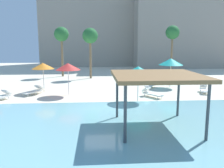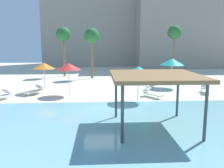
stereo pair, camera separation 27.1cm
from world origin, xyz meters
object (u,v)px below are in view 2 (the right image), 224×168
palm_tree_0 (63,35)px  lounge_chair_1 (152,84)px  beach_umbrella_teal_4 (138,71)px  shade_pavilion (155,77)px  beach_umbrella_orange_7 (44,66)px  palm_tree_1 (92,37)px  lounge_chair_4 (35,90)px  lounge_chair_3 (152,93)px  beach_umbrella_red_1 (69,67)px  lounge_chair_2 (1,96)px  palm_tree_2 (174,34)px  beach_umbrella_teal_0 (172,62)px  lounge_chair_5 (205,89)px

palm_tree_0 → lounge_chair_1: bearing=-42.6°
beach_umbrella_teal_4 → palm_tree_0: (-7.54, 14.48, 3.07)m
shade_pavilion → beach_umbrella_orange_7: bearing=128.3°
lounge_chair_1 → palm_tree_1: bearing=-105.5°
beach_umbrella_teal_4 → lounge_chair_4: (-8.44, 2.98, -2.00)m
lounge_chair_3 → beach_umbrella_red_1: bearing=-133.5°
lounge_chair_2 → lounge_chair_4: bearing=164.5°
lounge_chair_4 → palm_tree_2: palm_tree_2 is taller
shade_pavilion → palm_tree_1: bearing=101.3°
shade_pavilion → lounge_chair_1: 11.63m
beach_umbrella_teal_0 → palm_tree_2: (3.22, 9.51, 3.14)m
palm_tree_2 → lounge_chair_1: bearing=-118.3°
palm_tree_0 → palm_tree_2: bearing=2.4°
beach_umbrella_red_1 → lounge_chair_5: 12.08m
shade_pavilion → beach_umbrella_teal_0: 12.14m
shade_pavilion → palm_tree_0: bearing=110.2°
beach_umbrella_teal_0 → beach_umbrella_orange_7: beach_umbrella_teal_0 is taller
beach_umbrella_red_1 → beach_umbrella_orange_7: beach_umbrella_red_1 is taller
beach_umbrella_teal_0 → lounge_chair_5: beach_umbrella_teal_0 is taller
beach_umbrella_teal_0 → palm_tree_1: 10.86m
shade_pavilion → lounge_chair_5: (6.58, 8.38, -2.30)m
beach_umbrella_red_1 → palm_tree_2: size_ratio=0.40×
beach_umbrella_red_1 → lounge_chair_4: bearing=171.7°
beach_umbrella_teal_4 → beach_umbrella_teal_0: bearing=52.4°
lounge_chair_2 → lounge_chair_3: 11.86m
lounge_chair_4 → palm_tree_1: (4.69, 9.40, 4.82)m
beach_umbrella_red_1 → palm_tree_2: palm_tree_2 is taller
beach_umbrella_red_1 → palm_tree_1: bearing=80.3°
beach_umbrella_red_1 → lounge_chair_3: size_ratio=1.42×
beach_umbrella_teal_0 → palm_tree_2: palm_tree_2 is taller
lounge_chair_5 → beach_umbrella_red_1: bearing=-69.3°
beach_umbrella_orange_7 → palm_tree_2: bearing=35.8°
lounge_chair_3 → lounge_chair_5: 5.27m
beach_umbrella_orange_7 → lounge_chair_4: size_ratio=1.37×
lounge_chair_4 → beach_umbrella_red_1: bearing=114.2°
lounge_chair_4 → shade_pavilion: bearing=76.3°
beach_umbrella_orange_7 → lounge_chair_4: beach_umbrella_orange_7 is taller
beach_umbrella_red_1 → beach_umbrella_teal_4: size_ratio=1.02×
lounge_chair_4 → lounge_chair_2: bearing=-13.8°
shade_pavilion → beach_umbrella_orange_7: size_ratio=1.64×
lounge_chair_5 → palm_tree_1: palm_tree_1 is taller
beach_umbrella_red_1 → palm_tree_2: 18.35m
lounge_chair_4 → palm_tree_0: palm_tree_0 is taller
lounge_chair_5 → beach_umbrella_teal_4: bearing=-47.5°
beach_umbrella_teal_4 → lounge_chair_3: 2.76m
beach_umbrella_teal_4 → lounge_chair_1: (2.33, 5.42, -2.00)m
shade_pavilion → lounge_chair_1: shade_pavilion is taller
beach_umbrella_teal_0 → palm_tree_1: bearing=139.9°
lounge_chair_3 → palm_tree_0: (-8.90, 13.16, 5.07)m
shade_pavilion → palm_tree_1: size_ratio=0.69×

